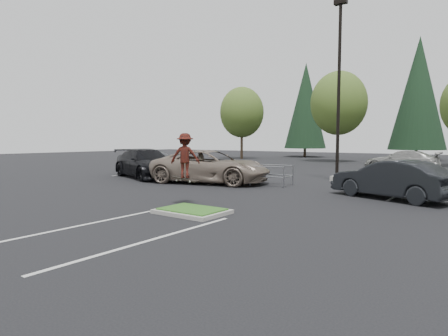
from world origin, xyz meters
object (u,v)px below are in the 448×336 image
Objects in this scene: skateboarder at (185,156)px; car_l_black at (146,163)px; light_pole at (338,101)px; car_l_grey at (159,161)px; cart_corral at (248,171)px; decid_a at (242,114)px; conif_b at (418,93)px; decid_b at (339,105)px; car_l_tan at (209,167)px; car_r_charc at (392,179)px; conif_a at (306,106)px; car_far_silver at (401,161)px.

car_l_black is at bearing -64.43° from skateboarder.
light_pole is 2.29× the size of car_l_grey.
car_l_black is at bearing -178.21° from cart_corral.
decid_a is 33.76m from skateboarder.
decid_a is (-18.51, 18.03, 1.02)m from light_pole.
decid_a is 27.18m from cart_corral.
conif_b is 8.30× the size of skateboarder.
conif_b reaches higher than cart_corral.
light_pole is at bearing -70.65° from decid_b.
cart_corral is 2.23× the size of skateboarder.
decid_b reaches higher than car_l_tan.
decid_a is 1.87× the size of car_r_charc.
conif_b is at bearing 3.28° from car_l_black.
decid_a is at bearing 15.67° from car_l_tan.
skateboarder is at bearing -24.23° from car_r_charc.
car_l_black is 5.70m from car_l_grey.
decid_a is 2.02× the size of car_l_grey.
car_l_black is (4.00, -33.00, -6.19)m from conif_a.
car_l_grey is at bearing -88.99° from conif_a.
car_l_grey is at bearing -76.32° from decid_a.
decid_a is 0.61× the size of conif_b.
car_l_grey is at bearing -84.74° from car_r_charc.
decid_b is 23.41m from cart_corral.
skateboarder reaches higher than car_l_tan.
car_l_grey is (-13.50, -29.00, -7.10)m from conif_b.
decid_a is at bearing 10.67° from car_l_grey.
car_r_charc is at bearing 8.43° from car_far_silver.
car_l_tan reaches higher than cart_corral.
light_pole reaches higher than car_l_tan.
conif_a is at bearing -177.95° from conif_b.
car_l_tan is 5.14m from car_l_black.
car_l_grey is (-14.00, -0.50, -3.81)m from light_pole.
conif_a is 14.03m from conif_b.
light_pole is 0.70× the size of conif_b.
conif_b is at bearing -27.97° from car_l_grey.
cart_corral is at bearing -106.22° from skateboarder.
conif_a is 0.90× the size of conif_b.
skateboarder is 10.69m from car_l_black.
conif_b is at bearing 78.96° from cart_corral.
conif_a is 24.87m from car_far_silver.
conif_a is 41.39m from skateboarder.
skateboarder reaches higher than car_r_charc.
conif_b is 32.77m from car_l_grey.
car_l_black is (-5.14, 0.00, -0.00)m from car_l_tan.
skateboarder is at bearing -162.66° from car_l_tan.
car_r_charc is (18.50, -33.00, -6.31)m from conif_a.
car_r_charc reaches higher than car_far_silver.
conif_a is 2.43× the size of car_far_silver.
decid_a is 32.56m from car_r_charc.
car_r_charc is at bearing -13.24° from cart_corral.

